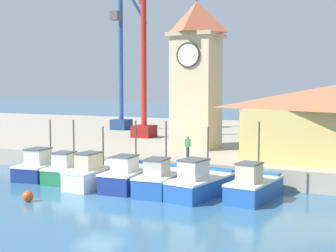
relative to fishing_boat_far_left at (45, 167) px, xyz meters
name	(u,v)px	position (x,y,z in m)	size (l,w,h in m)	color
ground_plane	(99,201)	(7.38, -4.25, -0.70)	(300.00, 300.00, 0.00)	#386689
quay_wharf	(241,140)	(7.38, 22.65, -0.06)	(120.00, 40.00, 1.29)	#A89E89
fishing_boat_far_left	(45,167)	(0.00, 0.00, 0.00)	(2.77, 5.46, 3.98)	navy
fishing_boat_left_outer	(70,170)	(2.39, -0.34, -0.01)	(2.49, 4.62, 4.06)	#237A4C
fishing_boat_left_inner	(97,174)	(4.99, -0.94, 0.06)	(1.97, 5.26, 3.75)	silver
fishing_boat_mid_left	(131,176)	(7.30, -0.59, 0.05)	(2.29, 5.25, 4.18)	navy
fishing_boat_center	(162,180)	(9.56, -0.79, 0.05)	(2.32, 5.10, 4.24)	#2356A8
fishing_boat_mid_right	(201,183)	(12.05, -0.74, 0.05)	(2.92, 5.50, 3.94)	#2356A8
fishing_boat_right_inner	(254,187)	(15.05, -0.28, 0.04)	(2.41, 4.68, 4.35)	#2356A8
clock_tower	(196,71)	(7.35, 10.06, 6.88)	(3.87, 3.87, 13.52)	beige
port_crane_near	(122,77)	(-7.02, 22.09, 6.79)	(2.00, 9.08, 17.96)	navy
port_crane_far	(144,67)	(-0.60, 15.69, 7.57)	(5.89, 9.46, 18.49)	maroon
mooring_buoy	(28,196)	(3.96, -6.10, -0.40)	(0.61, 0.61, 0.61)	#E54C19
dock_worker_near_tower	(188,147)	(9.15, 4.09, 1.43)	(0.34, 0.22, 1.62)	#33333D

